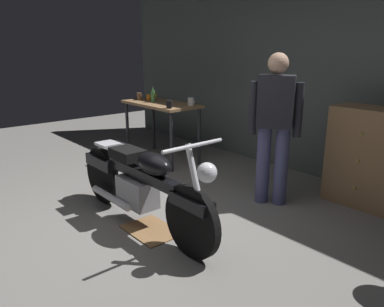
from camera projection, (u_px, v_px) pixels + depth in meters
name	position (u px, v px, depth m)	size (l,w,h in m)	color
ground_plane	(140.00, 231.00, 3.63)	(12.00, 12.00, 0.00)	gray
back_wall	(314.00, 60.00, 4.96)	(8.00, 0.12, 3.10)	#56605B
workbench	(161.00, 110.00, 5.77)	(1.30, 0.64, 0.90)	#99724C
motorcycle	(140.00, 183.00, 3.64)	(2.19, 0.60, 1.00)	black
person_standing	(275.00, 123.00, 4.07)	(0.50, 0.39, 1.67)	#505382
wooden_dresser	(368.00, 157.00, 4.13)	(0.80, 0.47, 1.10)	#99724C
drip_tray	(151.00, 230.00, 3.65)	(0.56, 0.40, 0.01)	olive
storage_bin	(115.00, 155.00, 5.58)	(0.44, 0.32, 0.34)	gray
mug_brown_stoneware	(139.00, 96.00, 6.01)	(0.12, 0.08, 0.11)	brown
mug_orange_travel	(149.00, 98.00, 5.94)	(0.11, 0.07, 0.10)	orange
mug_white_ceramic	(191.00, 102.00, 5.44)	(0.13, 0.09, 0.11)	white
mug_black_matte	(169.00, 104.00, 5.20)	(0.11, 0.08, 0.11)	black
mug_yellow_tall	(154.00, 95.00, 6.24)	(0.12, 0.09, 0.09)	yellow
bottle	(153.00, 96.00, 5.76)	(0.06, 0.06, 0.24)	#4C8C4C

